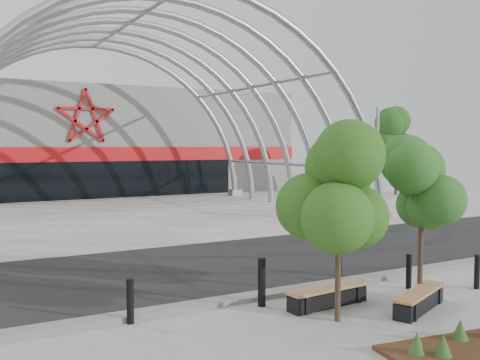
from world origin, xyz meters
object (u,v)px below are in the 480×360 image
street_tree_0 (339,188)px  bench_1 (419,301)px  signal_pole (377,162)px  bollard_2 (339,260)px  street_tree_1 (422,194)px  bench_0 (328,297)px

street_tree_0 → bench_1: (2.11, -0.31, -2.62)m
signal_pole → street_tree_0: size_ratio=1.41×
street_tree_0 → bollard_2: street_tree_0 is taller
street_tree_0 → street_tree_1: (2.60, 0.14, -0.24)m
signal_pole → street_tree_1: (-8.75, -10.85, -0.32)m
street_tree_0 → street_tree_1: street_tree_0 is taller
bollard_2 → bench_1: bearing=-97.2°
signal_pole → bench_1: (-9.25, -11.30, -2.70)m
signal_pole → bench_1: size_ratio=2.56×
street_tree_0 → bench_1: size_ratio=1.81×
street_tree_1 → street_tree_0: bearing=-176.8°
bollard_2 → street_tree_1: bearing=-88.4°
street_tree_1 → bench_1: size_ratio=1.66×
signal_pole → street_tree_0: signal_pole is taller
signal_pole → bench_0: bearing=-137.3°
signal_pole → street_tree_0: 15.80m
street_tree_1 → bollard_2: size_ratio=3.87×
signal_pole → bench_0: (-10.88, -10.06, -2.70)m
street_tree_0 → bench_1: street_tree_0 is taller
street_tree_1 → bench_0: size_ratio=1.62×
street_tree_0 → bench_0: 2.82m
street_tree_0 → bench_0: size_ratio=1.77×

